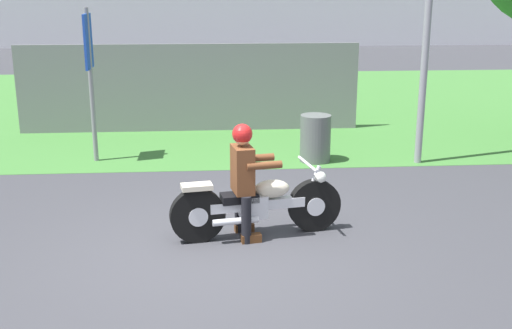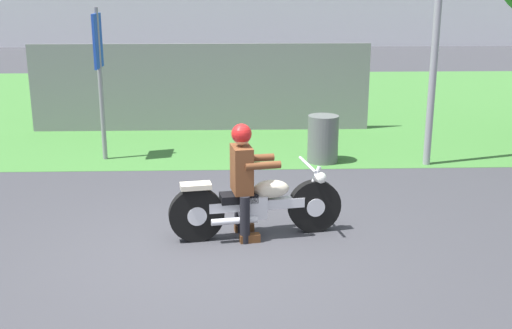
% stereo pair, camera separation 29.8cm
% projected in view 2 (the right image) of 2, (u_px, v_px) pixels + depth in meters
% --- Properties ---
extents(ground, '(120.00, 120.00, 0.00)m').
position_uv_depth(ground, '(205.00, 256.00, 7.22)').
color(ground, '#38383D').
extents(grass_verge, '(60.00, 12.00, 0.01)m').
position_uv_depth(grass_verge, '(221.00, 104.00, 16.31)').
color(grass_verge, '#3D7533').
rests_on(grass_verge, ground).
extents(motorcycle_lead, '(2.11, 0.71, 0.89)m').
position_uv_depth(motorcycle_lead, '(257.00, 205.00, 7.70)').
color(motorcycle_lead, black).
rests_on(motorcycle_lead, ground).
extents(rider_lead, '(0.60, 0.52, 1.41)m').
position_uv_depth(rider_lead, '(243.00, 172.00, 7.55)').
color(rider_lead, black).
rests_on(rider_lead, ground).
extents(trash_can, '(0.53, 0.53, 0.81)m').
position_uv_depth(trash_can, '(323.00, 139.00, 10.94)').
color(trash_can, '#595E5B').
rests_on(trash_can, ground).
extents(sign_banner, '(0.08, 0.60, 2.60)m').
position_uv_depth(sign_banner, '(99.00, 61.00, 10.75)').
color(sign_banner, gray).
rests_on(sign_banner, ground).
extents(fence_segment, '(7.00, 0.06, 1.80)m').
position_uv_depth(fence_segment, '(201.00, 88.00, 13.19)').
color(fence_segment, slate).
rests_on(fence_segment, ground).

